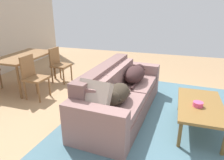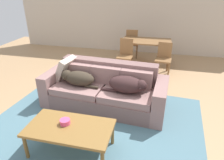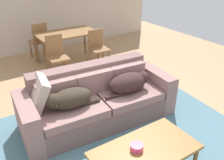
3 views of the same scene
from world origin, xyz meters
The scene contains 11 objects.
ground_plane centered at (0.00, 0.00, 0.00)m, with size 10.00×10.00×0.00m, color tan.
area_rug centered at (0.12, -0.42, 0.01)m, with size 3.60×2.87×0.01m, color slate.
couch centered at (0.12, 0.28, 0.33)m, with size 2.42×1.07×0.85m.
dog_on_left_cushion centered at (-0.39, 0.17, 0.59)m, with size 0.77×0.37×0.28m.
dog_on_right_cushion centered at (0.60, 0.09, 0.60)m, with size 0.80×0.40×0.30m.
throw_pillow_by_left_arm centered at (-0.74, 0.40, 0.66)m, with size 0.13×0.47×0.47m, color #BBA796.
coffee_table centered at (-0.02, -1.05, 0.39)m, with size 1.20×0.65×0.44m.
bowl_on_coffee_table centered at (-0.11, -1.00, 0.47)m, with size 0.15×0.15×0.07m, color #EA4C7F.
dining_table centered at (0.71, 2.71, 0.68)m, with size 1.39×0.80×0.75m.
dining_chair_near_left centered at (0.20, 2.12, 0.49)m, with size 0.42×0.42×0.90m.
dining_chair_near_right centered at (1.22, 2.13, 0.47)m, with size 0.43×0.43×0.85m.
Camera 1 is at (-3.09, -0.61, 1.87)m, focal length 33.10 mm.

